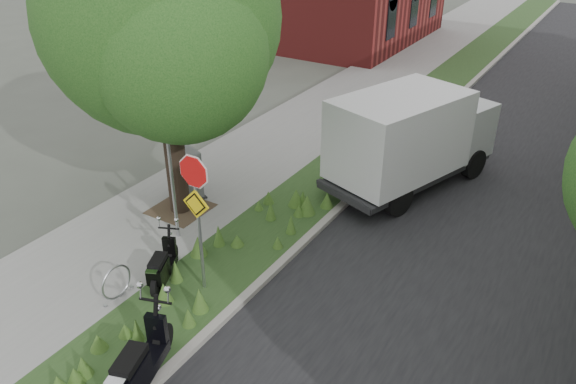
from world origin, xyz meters
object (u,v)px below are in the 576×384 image
at_px(sign_assembly, 196,197).
at_px(scooter_far, 138,371).
at_px(utility_cabinet, 186,174).
at_px(scooter_near, 162,270).
at_px(box_truck, 411,135).

height_order(sign_assembly, scooter_far, sign_assembly).
bearing_deg(utility_cabinet, scooter_far, -55.85).
relative_size(scooter_near, scooter_far, 0.76).
distance_m(scooter_near, scooter_far, 2.91).
relative_size(sign_assembly, scooter_near, 2.17).
distance_m(scooter_near, box_truck, 7.73).
relative_size(sign_assembly, box_truck, 0.57).
bearing_deg(scooter_near, scooter_far, -54.39).
xyz_separation_m(scooter_far, utility_cabinet, (-3.83, 5.64, 0.18)).
xyz_separation_m(sign_assembly, scooter_far, (0.87, -2.73, -1.74)).
relative_size(scooter_near, utility_cabinet, 1.10).
distance_m(box_truck, utility_cabinet, 6.24).
height_order(scooter_far, box_truck, box_truck).
relative_size(box_truck, utility_cabinet, 4.18).
height_order(scooter_near, scooter_far, scooter_far).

